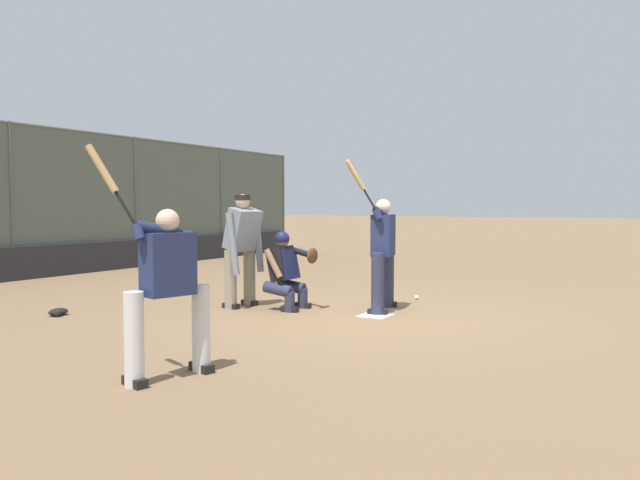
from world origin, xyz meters
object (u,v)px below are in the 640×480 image
object	(u,v)px
batter_at_plate	(383,250)
catcher_behind_plate	(287,269)
fielding_glove_on_dirt	(58,312)
batter_on_deck	(167,287)
umpire_home	(242,247)
baseball_loose	(417,297)

from	to	relation	value
batter_at_plate	catcher_behind_plate	bearing A→B (deg)	-78.18
fielding_glove_on_dirt	batter_on_deck	bearing A→B (deg)	66.57
batter_at_plate	umpire_home	bearing A→B (deg)	-81.22
umpire_home	baseball_loose	size ratio (longest dim) A/B	23.59
catcher_behind_plate	baseball_loose	size ratio (longest dim) A/B	16.00
batter_at_plate	fielding_glove_on_dirt	distance (m)	4.77
fielding_glove_on_dirt	baseball_loose	distance (m)	5.57
catcher_behind_plate	baseball_loose	distance (m)	2.40
catcher_behind_plate	fielding_glove_on_dirt	xyz separation A→B (m)	(2.13, -2.50, -0.56)
umpire_home	fielding_glove_on_dirt	xyz separation A→B (m)	(1.94, -1.80, -0.89)
catcher_behind_plate	umpire_home	distance (m)	0.79
batter_on_deck	fielding_glove_on_dirt	size ratio (longest dim) A/B	7.08
umpire_home	baseball_loose	distance (m)	3.06
catcher_behind_plate	baseball_loose	bearing A→B (deg)	140.98
catcher_behind_plate	umpire_home	bearing A→B (deg)	-78.33
umpire_home	fielding_glove_on_dirt	bearing A→B (deg)	-35.64
catcher_behind_plate	umpire_home	xyz separation A→B (m)	(0.19, -0.69, 0.33)
batter_at_plate	batter_on_deck	xyz separation A→B (m)	(4.33, -0.13, -0.07)
batter_on_deck	catcher_behind_plate	bearing A→B (deg)	-147.76
umpire_home	batter_at_plate	bearing A→B (deg)	118.97
umpire_home	batter_on_deck	size ratio (longest dim) A/B	0.83
umpire_home	baseball_loose	bearing A→B (deg)	143.18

